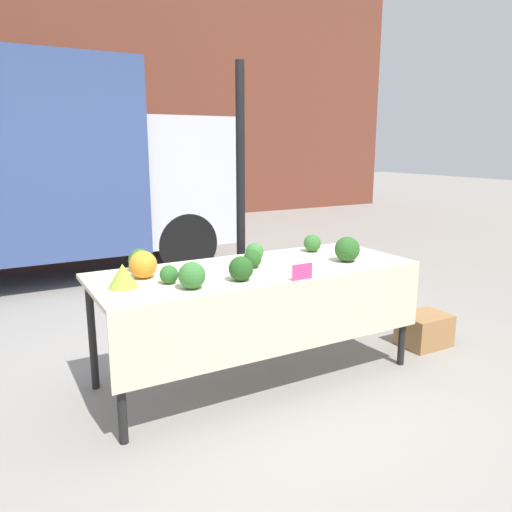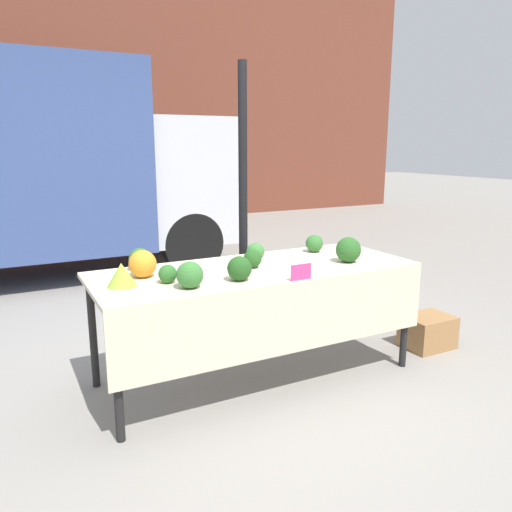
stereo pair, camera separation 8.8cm
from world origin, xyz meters
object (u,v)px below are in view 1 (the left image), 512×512
at_px(price_sign, 302,272).
at_px(produce_crate, 424,330).
at_px(parked_truck, 13,165).
at_px(orange_cauliflower, 143,265).

xyz_separation_m(price_sign, produce_crate, (1.36, 0.22, -0.71)).
distance_m(parked_truck, orange_cauliflower, 3.68).
bearing_deg(orange_cauliflower, produce_crate, -7.46).
bearing_deg(price_sign, produce_crate, 9.25).
xyz_separation_m(parked_truck, produce_crate, (2.64, -3.91, -1.23)).
bearing_deg(produce_crate, orange_cauliflower, 172.54).
distance_m(orange_cauliflower, produce_crate, 2.34).
relative_size(orange_cauliflower, produce_crate, 0.45).
distance_m(price_sign, produce_crate, 1.55).
height_order(orange_cauliflower, produce_crate, orange_cauliflower).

